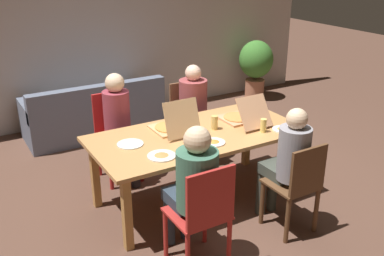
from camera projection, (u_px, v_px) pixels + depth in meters
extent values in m
plane|color=brown|center=(197.00, 199.00, 4.80)|extent=(20.00, 20.00, 0.00)
cube|color=beige|center=(94.00, 28.00, 6.66)|extent=(7.66, 0.12, 2.79)
cube|color=tan|center=(197.00, 135.00, 4.52)|extent=(2.16, 1.06, 0.04)
cube|color=#BB8544|center=(127.00, 214.00, 3.88)|extent=(0.07, 0.07, 0.73)
cube|color=#BB8544|center=(294.00, 163.00, 4.78)|extent=(0.07, 0.07, 0.73)
cube|color=#BB8544|center=(95.00, 175.00, 4.54)|extent=(0.07, 0.07, 0.73)
cube|color=#BB8544|center=(247.00, 137.00, 5.45)|extent=(0.07, 0.07, 0.73)
cylinder|color=brown|center=(214.00, 143.00, 5.60)|extent=(0.05, 0.05, 0.46)
cylinder|color=brown|center=(188.00, 150.00, 5.42)|extent=(0.05, 0.05, 0.46)
cylinder|color=brown|center=(198.00, 133.00, 5.91)|extent=(0.05, 0.05, 0.46)
cylinder|color=brown|center=(173.00, 139.00, 5.74)|extent=(0.05, 0.05, 0.46)
cube|color=brown|center=(193.00, 123.00, 5.58)|extent=(0.44, 0.45, 0.02)
cube|color=brown|center=(185.00, 100.00, 5.65)|extent=(0.42, 0.03, 0.48)
cylinder|color=#342C3A|center=(212.00, 147.00, 5.46)|extent=(0.10, 0.10, 0.48)
cylinder|color=#342C3A|center=(200.00, 150.00, 5.38)|extent=(0.10, 0.10, 0.48)
cube|color=#342C3A|center=(200.00, 123.00, 5.43)|extent=(0.31, 0.32, 0.11)
cylinder|color=#964244|center=(193.00, 100.00, 5.46)|extent=(0.35, 0.35, 0.50)
sphere|color=beige|center=(193.00, 73.00, 5.33)|extent=(0.20, 0.20, 0.20)
cylinder|color=brown|center=(262.00, 203.00, 4.30)|extent=(0.04, 0.04, 0.46)
cylinder|color=brown|center=(290.00, 193.00, 4.47)|extent=(0.04, 0.04, 0.46)
cylinder|color=brown|center=(287.00, 221.00, 4.01)|extent=(0.04, 0.04, 0.46)
cylinder|color=brown|center=(316.00, 210.00, 4.18)|extent=(0.04, 0.04, 0.46)
cube|color=brown|center=(291.00, 184.00, 4.15)|extent=(0.42, 0.42, 0.02)
cube|color=brown|center=(308.00, 171.00, 3.91)|extent=(0.40, 0.03, 0.43)
cylinder|color=#3D433A|center=(261.00, 192.00, 4.46)|extent=(0.10, 0.10, 0.48)
cylinder|color=#3D433A|center=(272.00, 188.00, 4.53)|extent=(0.10, 0.10, 0.48)
cube|color=#3D433A|center=(279.00, 171.00, 4.26)|extent=(0.26, 0.34, 0.11)
cylinder|color=gray|center=(294.00, 154.00, 4.03)|extent=(0.29, 0.29, 0.50)
sphere|color=beige|center=(297.00, 119.00, 3.90)|extent=(0.19, 0.19, 0.19)
cylinder|color=#B62B26|center=(166.00, 233.00, 3.84)|extent=(0.04, 0.04, 0.46)
cylinder|color=#B62B26|center=(205.00, 220.00, 4.02)|extent=(0.04, 0.04, 0.46)
cylinder|color=#B62B26|center=(229.00, 242.00, 3.72)|extent=(0.04, 0.04, 0.46)
cube|color=#B62B26|center=(197.00, 213.00, 3.69)|extent=(0.46, 0.44, 0.02)
cube|color=#B62B26|center=(211.00, 198.00, 3.43)|extent=(0.43, 0.03, 0.48)
cylinder|color=#2D3A48|center=(169.00, 220.00, 4.00)|extent=(0.10, 0.10, 0.48)
cylinder|color=#2D3A48|center=(186.00, 215.00, 4.08)|extent=(0.10, 0.10, 0.48)
cube|color=#2D3A48|center=(186.00, 198.00, 3.81)|extent=(0.31, 0.36, 0.11)
cylinder|color=#3E6C56|center=(197.00, 180.00, 3.57)|extent=(0.34, 0.34, 0.51)
sphere|color=beige|center=(197.00, 140.00, 3.44)|extent=(0.22, 0.22, 0.22)
cylinder|color=red|center=(141.00, 163.00, 5.09)|extent=(0.04, 0.04, 0.46)
cylinder|color=red|center=(111.00, 170.00, 4.92)|extent=(0.04, 0.04, 0.46)
cylinder|color=red|center=(128.00, 151.00, 5.40)|extent=(0.04, 0.04, 0.46)
cylinder|color=red|center=(99.00, 157.00, 5.23)|extent=(0.04, 0.04, 0.46)
cube|color=red|center=(119.00, 141.00, 5.07)|extent=(0.43, 0.45, 0.02)
cube|color=red|center=(110.00, 113.00, 5.13)|extent=(0.41, 0.03, 0.52)
cylinder|color=#32303A|center=(135.00, 167.00, 4.97)|extent=(0.10, 0.10, 0.48)
cylinder|color=#32303A|center=(123.00, 170.00, 4.90)|extent=(0.10, 0.10, 0.48)
cube|color=#32303A|center=(123.00, 140.00, 4.93)|extent=(0.27, 0.29, 0.11)
cylinder|color=#973947|center=(117.00, 114.00, 4.95)|extent=(0.29, 0.29, 0.53)
sphere|color=beige|center=(115.00, 83.00, 4.81)|extent=(0.21, 0.21, 0.21)
cube|color=tan|center=(238.00, 119.00, 4.87)|extent=(0.36, 0.36, 0.02)
cylinder|color=#CE8A44|center=(238.00, 117.00, 4.86)|extent=(0.31, 0.31, 0.01)
cube|color=tan|center=(254.00, 112.00, 4.59)|extent=(0.36, 0.20, 0.30)
cube|color=tan|center=(171.00, 128.00, 4.61)|extent=(0.37, 0.37, 0.02)
cylinder|color=#CA9043|center=(171.00, 127.00, 4.60)|extent=(0.33, 0.33, 0.01)
cube|color=tan|center=(182.00, 119.00, 4.34)|extent=(0.37, 0.12, 0.36)
cylinder|color=white|center=(283.00, 129.00, 4.59)|extent=(0.21, 0.21, 0.01)
cone|color=gold|center=(283.00, 128.00, 4.59)|extent=(0.11, 0.11, 0.02)
cylinder|color=white|center=(130.00, 144.00, 4.25)|extent=(0.25, 0.25, 0.01)
cylinder|color=white|center=(214.00, 142.00, 4.29)|extent=(0.23, 0.23, 0.01)
cone|color=#CB8432|center=(214.00, 141.00, 4.28)|extent=(0.11, 0.11, 0.02)
cylinder|color=white|center=(162.00, 156.00, 4.01)|extent=(0.26, 0.26, 0.01)
cone|color=#D68546|center=(162.00, 154.00, 4.00)|extent=(0.13, 0.13, 0.02)
cylinder|color=#E7C168|center=(214.00, 123.00, 4.59)|extent=(0.07, 0.07, 0.15)
cylinder|color=#E5C865|center=(263.00, 125.00, 4.52)|extent=(0.06, 0.06, 0.14)
cube|color=slate|center=(94.00, 119.00, 6.46)|extent=(1.91, 0.82, 0.41)
cube|color=slate|center=(99.00, 99.00, 6.04)|extent=(1.91, 0.16, 0.40)
cube|color=slate|center=(30.00, 111.00, 5.94)|extent=(0.20, 0.78, 0.18)
cube|color=slate|center=(147.00, 91.00, 6.75)|extent=(0.20, 0.78, 0.18)
cylinder|color=#AD6B4E|center=(255.00, 89.00, 7.99)|extent=(0.34, 0.34, 0.34)
cylinder|color=brown|center=(255.00, 76.00, 7.90)|extent=(0.05, 0.05, 0.13)
ellipsoid|color=#418331|center=(256.00, 59.00, 7.79)|extent=(0.60, 0.60, 0.66)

